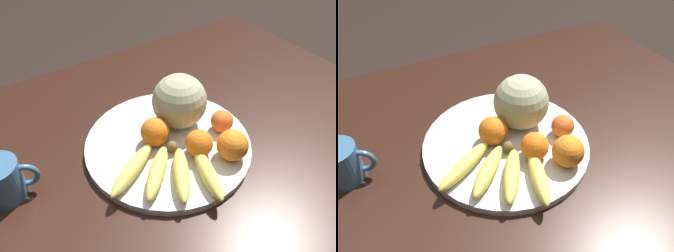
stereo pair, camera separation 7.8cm
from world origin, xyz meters
TOP-DOWN VIEW (x-y plane):
  - kitchen_table at (0.00, 0.00)m, footprint 1.50×1.09m
  - fruit_bowl at (0.05, 0.03)m, footprint 0.41×0.41m
  - melon at (0.11, 0.08)m, footprint 0.14×0.14m
  - banana_bunch at (-0.02, -0.06)m, footprint 0.25×0.24m
  - orange_front_left at (0.14, -0.10)m, footprint 0.07×0.07m
  - orange_front_right at (0.18, -0.01)m, footprint 0.06×0.06m
  - orange_mid_center at (0.08, -0.04)m, footprint 0.07×0.07m
  - orange_back_left at (0.02, 0.05)m, footprint 0.07×0.07m
  - ceramic_mug at (-0.33, 0.11)m, footprint 0.12×0.09m

SIDE VIEW (x-z plane):
  - kitchen_table at x=0.00m, z-range 0.30..1.08m
  - fruit_bowl at x=0.05m, z-range 0.78..0.80m
  - banana_bunch at x=-0.02m, z-range 0.80..0.83m
  - ceramic_mug at x=-0.33m, z-range 0.78..0.87m
  - orange_front_right at x=0.18m, z-range 0.80..0.85m
  - orange_mid_center at x=0.08m, z-range 0.80..0.86m
  - orange_back_left at x=0.02m, z-range 0.80..0.87m
  - orange_front_left at x=0.14m, z-range 0.80..0.87m
  - melon at x=0.11m, z-range 0.80..0.94m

